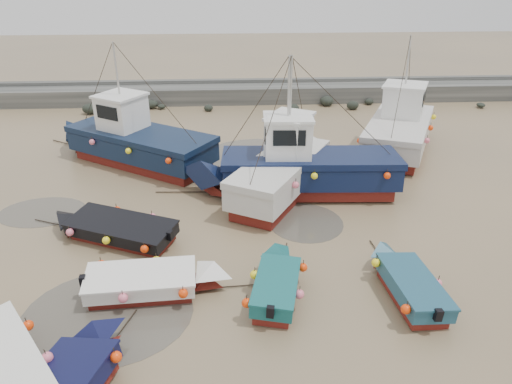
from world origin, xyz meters
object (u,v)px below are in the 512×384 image
dinghy_0 (5,352)px  dinghy_6 (407,280)px  cabin_boat_0 (132,139)px  cabin_boat_3 (401,126)px  cabin_boat_1 (286,165)px  dinghy_4 (114,226)px  dinghy_2 (277,280)px  cabin_boat_2 (297,167)px  person (167,180)px  dinghy_5 (153,279)px

dinghy_0 → dinghy_6: 11.93m
cabin_boat_0 → cabin_boat_3: size_ratio=1.01×
dinghy_6 → cabin_boat_1: cabin_boat_1 is taller
dinghy_4 → cabin_boat_3: cabin_boat_3 is taller
dinghy_0 → cabin_boat_1: cabin_boat_1 is taller
dinghy_2 → dinghy_4: same height
dinghy_6 → cabin_boat_2: bearing=103.3°
cabin_boat_1 → person: size_ratio=5.08×
dinghy_0 → dinghy_4: size_ratio=0.89×
dinghy_5 → cabin_boat_3: bearing=132.8°
dinghy_2 → cabin_boat_1: bearing=94.2°
cabin_boat_3 → person: bearing=-138.2°
dinghy_0 → cabin_boat_2: 13.90m
dinghy_2 → person: bearing=128.1°
dinghy_4 → cabin_boat_2: cabin_boat_2 is taller
dinghy_4 → dinghy_2: bearing=-98.7°
dinghy_5 → person: bearing=179.6°
dinghy_5 → cabin_boat_1: 9.13m
dinghy_2 → cabin_boat_3: (8.31, 13.26, 0.76)m
dinghy_5 → dinghy_0: bearing=-52.1°
dinghy_2 → dinghy_6: (4.18, -0.24, -0.01)m
dinghy_2 → dinghy_5: bearing=-171.4°
dinghy_5 → cabin_boat_0: (-2.50, 11.75, 0.75)m
dinghy_6 → cabin_boat_2: (-2.55, 7.91, 0.74)m
person → cabin_boat_0: bearing=-67.7°
dinghy_2 → person: size_ratio=2.76×
dinghy_5 → cabin_boat_1: (5.14, 7.50, 0.80)m
dinghy_6 → dinghy_0: bearing=-172.2°
dinghy_2 → dinghy_6: same height
dinghy_6 → cabin_boat_3: bearing=68.4°
cabin_boat_0 → cabin_boat_3: same height
dinghy_6 → dinghy_5: bearing=171.8°
dinghy_0 → cabin_boat_1: (8.61, 10.58, 0.81)m
dinghy_0 → cabin_boat_3: cabin_boat_3 is taller
dinghy_5 → cabin_boat_3: (12.31, 12.98, 0.78)m
dinghy_2 → dinghy_6: 4.19m
dinghy_2 → cabin_boat_2: size_ratio=0.44×
dinghy_0 → dinghy_2: (7.47, 2.80, 0.03)m
dinghy_5 → person: dinghy_5 is taller
dinghy_4 → cabin_boat_3: bearing=-32.0°
cabin_boat_1 → person: (-5.67, 1.70, -1.35)m
dinghy_6 → cabin_boat_0: size_ratio=0.54×
dinghy_2 → cabin_boat_3: bearing=70.5°
cabin_boat_2 → person: cabin_boat_2 is taller
dinghy_6 → cabin_boat_1: (-3.04, 8.02, 0.79)m
dinghy_2 → dinghy_0: bearing=-146.9°
cabin_boat_0 → cabin_boat_1: bearing=-84.5°
dinghy_0 → dinghy_6: same height
dinghy_4 → cabin_boat_2: bearing=-39.0°
cabin_boat_1 → person: cabin_boat_1 is taller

